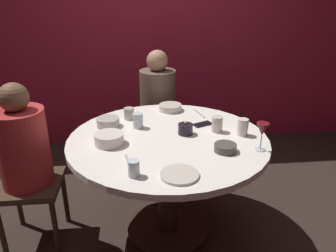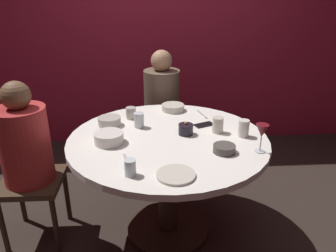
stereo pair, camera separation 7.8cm
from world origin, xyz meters
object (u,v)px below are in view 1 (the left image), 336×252
(candle_holder, at_px, (185,129))
(cup_by_right_diner, at_px, (134,168))
(bowl_serving_large, at_px, (109,139))
(cup_near_candle, at_px, (243,127))
(wine_glass, at_px, (262,131))
(dinner_plate, at_px, (179,175))
(dining_table, at_px, (168,159))
(cup_by_left_diner, at_px, (217,124))
(cup_far_edge, at_px, (129,114))
(seated_diner_left, at_px, (23,150))
(seated_diner_back, at_px, (158,99))
(bowl_small_white, at_px, (170,107))
(cell_phone, at_px, (203,124))
(bowl_salad_center, at_px, (108,122))
(bowl_sauce_side, at_px, (225,148))
(cup_center_front, at_px, (138,121))

(candle_holder, height_order, cup_by_right_diner, candle_holder)
(bowl_serving_large, xyz_separation_m, cup_near_candle, (0.87, 0.05, 0.02))
(wine_glass, distance_m, dinner_plate, 0.59)
(dinner_plate, distance_m, bowl_serving_large, 0.57)
(dinner_plate, bearing_deg, dining_table, 91.32)
(cup_by_left_diner, height_order, cup_far_edge, cup_by_left_diner)
(dining_table, distance_m, seated_diner_left, 0.93)
(dining_table, relative_size, seated_diner_back, 1.13)
(bowl_serving_large, relative_size, cup_by_right_diner, 2.05)
(seated_diner_back, xyz_separation_m, bowl_small_white, (0.07, -0.43, 0.06))
(candle_holder, height_order, cup_by_left_diner, cup_by_left_diner)
(cell_phone, xyz_separation_m, cup_by_left_diner, (0.07, -0.13, 0.05))
(candle_holder, bearing_deg, dining_table, -161.36)
(dinner_plate, bearing_deg, bowl_salad_center, 120.24)
(cell_phone, relative_size, bowl_serving_large, 0.76)
(dining_table, bearing_deg, candle_holder, 18.64)
(cup_by_left_diner, bearing_deg, bowl_small_white, 121.09)
(candle_holder, distance_m, wine_glass, 0.51)
(seated_diner_left, height_order, bowl_salad_center, seated_diner_left)
(cell_phone, distance_m, cup_by_right_diner, 0.82)
(seated_diner_back, xyz_separation_m, bowl_salad_center, (-0.40, -0.71, 0.07))
(seated_diner_back, xyz_separation_m, dinner_plate, (0.01, -1.42, 0.04))
(cell_phone, bearing_deg, wine_glass, -172.18)
(bowl_serving_large, bearing_deg, wine_glass, -10.85)
(seated_diner_left, xyz_separation_m, bowl_salad_center, (0.52, 0.23, 0.08))
(bowl_serving_large, height_order, bowl_salad_center, bowl_serving_large)
(bowl_small_white, bearing_deg, wine_glass, -58.01)
(wine_glass, relative_size, cup_by_left_diner, 1.63)
(bowl_small_white, distance_m, cup_by_right_diner, 1.01)
(dining_table, bearing_deg, dinner_plate, -88.68)
(cup_far_edge, bearing_deg, bowl_small_white, 25.21)
(cup_near_candle, bearing_deg, bowl_sauce_side, -128.69)
(seated_diner_left, distance_m, cup_by_left_diner, 1.27)
(dinner_plate, height_order, cup_far_edge, cup_far_edge)
(bowl_sauce_side, bearing_deg, seated_diner_back, 105.40)
(bowl_salad_center, xyz_separation_m, cup_near_candle, (0.90, -0.24, 0.03))
(cup_center_front, relative_size, cup_far_edge, 1.22)
(candle_holder, relative_size, cup_center_front, 0.94)
(wine_glass, height_order, cup_center_front, wine_glass)
(bowl_sauce_side, bearing_deg, dinner_plate, -141.15)
(dinner_plate, bearing_deg, seated_diner_back, 90.45)
(cup_center_front, height_order, cup_far_edge, cup_center_front)
(cup_by_right_diner, distance_m, cup_far_edge, 0.82)
(bowl_small_white, height_order, bowl_sauce_side, bowl_small_white)
(dining_table, relative_size, cup_near_candle, 11.49)
(seated_diner_left, bearing_deg, dinner_plate, -27.26)
(candle_holder, distance_m, cell_phone, 0.21)
(bowl_serving_large, height_order, bowl_small_white, bowl_serving_large)
(bowl_serving_large, height_order, cup_center_front, cup_center_front)
(dining_table, xyz_separation_m, cup_by_right_diner, (-0.23, -0.46, 0.20))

